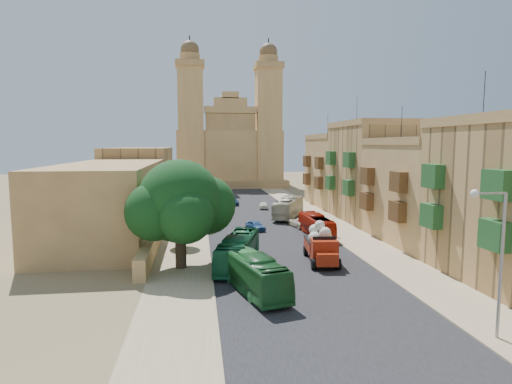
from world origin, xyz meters
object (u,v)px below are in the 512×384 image
object	(u,v)px
street_tree_c	(185,189)
car_white_b	(263,205)
street_tree_b	(183,200)
pedestrian_c	(322,221)
street_tree_a	(179,217)
ficus_tree	(181,204)
bus_green_north	(238,251)
streetlamp	(495,245)
bus_cream_east	(288,207)
pedestrian_a	(335,230)
bus_red_east	(316,225)
olive_pickup	(313,221)
car_dkblue	(232,201)
car_blue_b	(226,190)
red_truck	(321,245)
car_blue_a	(255,225)
church	(229,149)
car_cream	(300,222)
bus_green_south	(251,271)
car_white_a	(224,209)
street_tree_d	(187,183)

from	to	relation	value
street_tree_c	car_white_b	xyz separation A→B (m)	(12.70, 0.86, -2.95)
street_tree_b	pedestrian_c	world-z (taller)	street_tree_b
street_tree_a	ficus_tree	bearing A→B (deg)	-85.83
bus_green_north	streetlamp	bearing A→B (deg)	-36.13
bus_cream_east	pedestrian_a	size ratio (longest dim) A/B	6.48
bus_red_east	olive_pickup	bearing A→B (deg)	-101.65
car_dkblue	car_blue_b	distance (m)	18.22
red_truck	pedestrian_a	xyz separation A→B (m)	(4.55, 10.06, -0.79)
car_white_b	pedestrian_a	world-z (taller)	pedestrian_a
ficus_tree	car_blue_a	xyz separation A→B (m)	(8.42, 15.12, -4.92)
church	pedestrian_a	distance (m)	65.50
streetlamp	olive_pickup	bearing A→B (deg)	92.19
olive_pickup	car_cream	bearing A→B (deg)	164.81
ficus_tree	church	bearing A→B (deg)	82.81
bus_green_south	car_blue_b	world-z (taller)	bus_green_south
bus_green_south	bus_red_east	world-z (taller)	bus_green_south
car_cream	pedestrian_c	size ratio (longest dim) A/B	2.46
street_tree_b	bus_green_north	world-z (taller)	street_tree_b
car_white_a	car_blue_b	xyz separation A→B (m)	(1.91, 27.51, -0.06)
streetlamp	car_white_b	bearing A→B (deg)	95.87
car_blue_a	car_blue_b	distance (m)	41.08
street_tree_a	car_blue_b	bearing A→B (deg)	80.68
street_tree_c	car_blue_b	xyz separation A→B (m)	(7.91, 24.19, -2.88)
bus_red_east	car_white_a	size ratio (longest dim) A/B	2.03
street_tree_b	pedestrian_a	xyz separation A→B (m)	(17.50, -9.88, -2.48)
street_tree_b	car_blue_a	xyz separation A→B (m)	(9.00, -4.88, -2.69)
street_tree_b	red_truck	distance (m)	23.84
street_tree_a	bus_green_south	bearing A→B (deg)	-68.05
olive_pickup	car_white_b	world-z (taller)	olive_pickup
streetlamp	bus_red_east	world-z (taller)	streetlamp
street_tree_c	car_dkblue	xyz separation A→B (m)	(7.92, 5.97, -2.87)
car_white_a	street_tree_c	bearing A→B (deg)	140.91
bus_red_east	bus_cream_east	bearing A→B (deg)	-88.38
pedestrian_a	pedestrian_c	distance (m)	5.26
bus_green_south	car_white_b	xyz separation A→B (m)	(6.93, 39.18, -0.77)
car_dkblue	bus_green_north	bearing A→B (deg)	-99.21
red_truck	car_white_a	size ratio (longest dim) A/B	1.49
car_blue_b	bus_cream_east	bearing A→B (deg)	-58.67
street_tree_a	red_truck	xyz separation A→B (m)	(12.95, -7.94, -1.49)
church	car_white_a	xyz separation A→B (m)	(-4.00, -45.93, -8.80)
street_tree_c	ficus_tree	bearing A→B (deg)	-88.96
streetlamp	bus_red_east	distance (m)	27.44
ficus_tree	car_blue_a	bearing A→B (deg)	60.89
streetlamp	bus_cream_east	world-z (taller)	streetlamp
church	car_white_b	distance (m)	42.79
bus_green_north	car_dkblue	xyz separation A→B (m)	(2.48, 38.24, -0.71)
street_tree_d	ficus_tree	bearing A→B (deg)	-89.24
bus_red_east	bus_cream_east	size ratio (longest dim) A/B	0.83
car_dkblue	car_white_b	world-z (taller)	car_dkblue
bus_green_south	pedestrian_a	distance (m)	20.21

